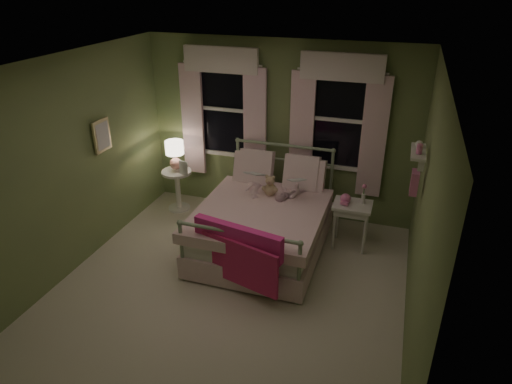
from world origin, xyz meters
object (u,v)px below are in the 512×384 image
(bed, at_px, (264,223))
(child_left, at_px, (254,171))
(nightstand_right, at_px, (352,211))
(table_lamp, at_px, (175,152))
(nightstand_left, at_px, (178,185))
(child_right, at_px, (294,177))
(teddy_bear, at_px, (270,187))

(bed, height_order, child_left, child_left)
(nightstand_right, bearing_deg, child_left, 178.82)
(table_lamp, bearing_deg, nightstand_left, 0.00)
(child_right, xyz_separation_m, nightstand_left, (-1.89, 0.23, -0.49))
(child_left, distance_m, table_lamp, 1.35)
(teddy_bear, bearing_deg, table_lamp, 166.36)
(bed, relative_size, nightstand_left, 3.13)
(bed, bearing_deg, child_right, 56.40)
(teddy_bear, relative_size, table_lamp, 0.67)
(bed, height_order, teddy_bear, bed)
(teddy_bear, bearing_deg, nightstand_right, 6.79)
(bed, height_order, nightstand_right, bed)
(nightstand_right, bearing_deg, bed, -160.23)
(bed, height_order, nightstand_left, bed)
(nightstand_left, bearing_deg, teddy_bear, -13.64)
(child_left, height_order, child_right, child_left)
(nightstand_left, height_order, table_lamp, table_lamp)
(nightstand_left, distance_m, nightstand_right, 2.72)
(child_right, distance_m, teddy_bear, 0.34)
(child_left, bearing_deg, table_lamp, -27.17)
(child_left, relative_size, teddy_bear, 2.35)
(nightstand_left, bearing_deg, child_right, -7.01)
(bed, bearing_deg, teddy_bear, 90.00)
(child_right, height_order, table_lamp, child_right)
(bed, xyz_separation_m, child_left, (-0.28, 0.42, 0.54))
(teddy_bear, xyz_separation_m, table_lamp, (-1.61, 0.39, 0.16))
(teddy_bear, height_order, nightstand_right, teddy_bear)
(child_left, distance_m, nightstand_left, 1.44)
(nightstand_left, bearing_deg, bed, -22.09)
(bed, xyz_separation_m, child_right, (0.28, 0.42, 0.52))
(bed, distance_m, teddy_bear, 0.49)
(child_right, relative_size, table_lamp, 1.50)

